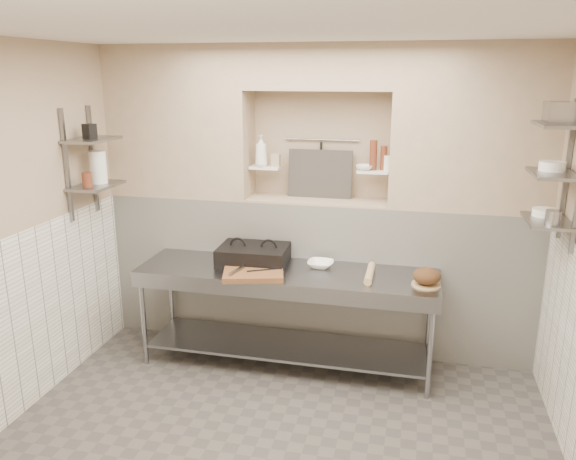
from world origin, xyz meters
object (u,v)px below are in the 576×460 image
(prep_table, at_px, (286,298))
(bottle_soap, at_px, (261,151))
(jug_left, at_px, (98,167))
(bowl_alcove, at_px, (364,168))
(cutting_board, at_px, (253,274))
(rolling_pin, at_px, (370,273))
(bread_loaf, at_px, (427,276))
(mixing_bowl, at_px, (321,264))
(panini_press, at_px, (253,255))

(prep_table, xyz_separation_m, bottle_soap, (-0.36, 0.52, 1.22))
(jug_left, bearing_deg, bowl_alcove, 15.31)
(jug_left, bearing_deg, cutting_board, -4.68)
(rolling_pin, height_order, bread_loaf, bread_loaf)
(rolling_pin, height_order, jug_left, jug_left)
(mixing_bowl, relative_size, bread_loaf, 1.03)
(mixing_bowl, height_order, bowl_alcove, bowl_alcove)
(prep_table, xyz_separation_m, jug_left, (-1.67, -0.08, 1.11))
(panini_press, distance_m, bottle_soap, 0.97)
(mixing_bowl, height_order, jug_left, jug_left)
(bowl_alcove, xyz_separation_m, jug_left, (-2.26, -0.62, 0.02))
(mixing_bowl, xyz_separation_m, bread_loaf, (0.91, -0.24, 0.05))
(mixing_bowl, xyz_separation_m, bowl_alcove, (0.31, 0.38, 0.81))
(bottle_soap, bearing_deg, panini_press, -85.30)
(panini_press, bearing_deg, rolling_pin, -7.84)
(panini_press, distance_m, bowl_alcove, 1.26)
(bowl_alcove, height_order, jug_left, jug_left)
(bowl_alcove, relative_size, jug_left, 0.53)
(mixing_bowl, bearing_deg, prep_table, -149.62)
(panini_press, height_order, mixing_bowl, panini_press)
(rolling_pin, bearing_deg, panini_press, 174.30)
(bowl_alcove, bearing_deg, rolling_pin, -76.29)
(bottle_soap, bearing_deg, bread_loaf, -21.50)
(jug_left, bearing_deg, panini_press, 8.01)
(panini_press, bearing_deg, cutting_board, -76.05)
(bread_loaf, distance_m, bowl_alcove, 1.14)
(rolling_pin, bearing_deg, bowl_alcove, 103.71)
(rolling_pin, xyz_separation_m, bowl_alcove, (-0.13, 0.53, 0.80))
(panini_press, bearing_deg, mixing_bowl, 2.48)
(bread_loaf, relative_size, bowl_alcove, 1.48)
(prep_table, distance_m, cutting_board, 0.41)
(prep_table, bearing_deg, cutting_board, -140.56)
(prep_table, bearing_deg, bowl_alcove, 42.60)
(prep_table, xyz_separation_m, mixing_bowl, (0.27, 0.16, 0.29))
(bread_loaf, bearing_deg, mixing_bowl, 165.01)
(rolling_pin, height_order, bottle_soap, bottle_soap)
(bowl_alcove, distance_m, jug_left, 2.34)
(prep_table, bearing_deg, mixing_bowl, 30.38)
(prep_table, height_order, mixing_bowl, mixing_bowl)
(bread_loaf, bearing_deg, prep_table, 176.05)
(mixing_bowl, bearing_deg, bottle_soap, 150.15)
(panini_press, xyz_separation_m, bowl_alcove, (0.91, 0.43, 0.75))
(bowl_alcove, bearing_deg, bread_loaf, -46.54)
(rolling_pin, distance_m, bowl_alcove, 0.97)
(bottle_soap, bearing_deg, bowl_alcove, 1.05)
(bottle_soap, relative_size, bowl_alcove, 1.93)
(bottle_soap, bearing_deg, rolling_pin, -25.58)
(bottle_soap, bearing_deg, jug_left, -155.38)
(bread_loaf, xyz_separation_m, bottle_soap, (-1.54, 0.61, 0.88))
(cutting_board, relative_size, bread_loaf, 2.25)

